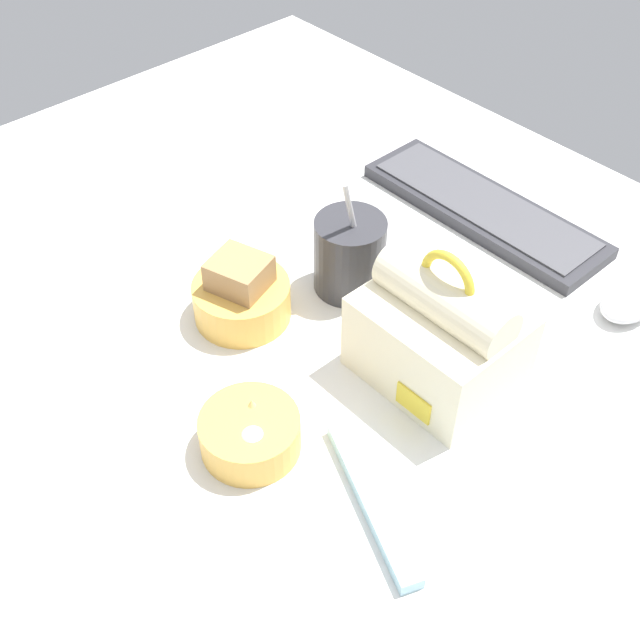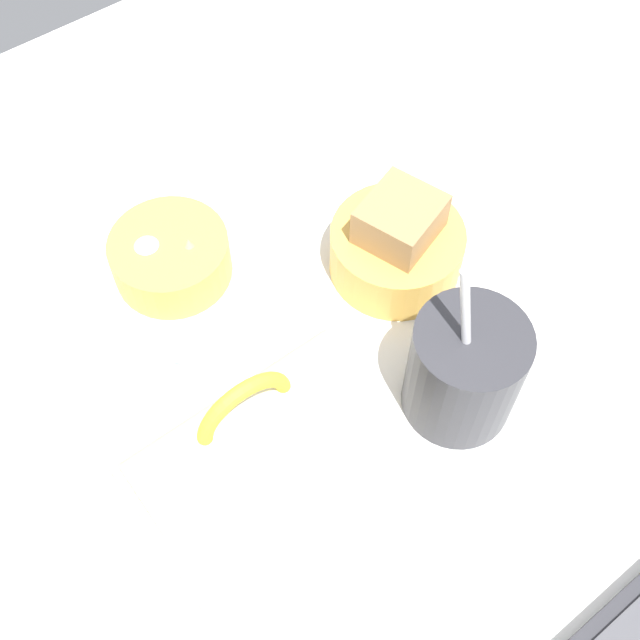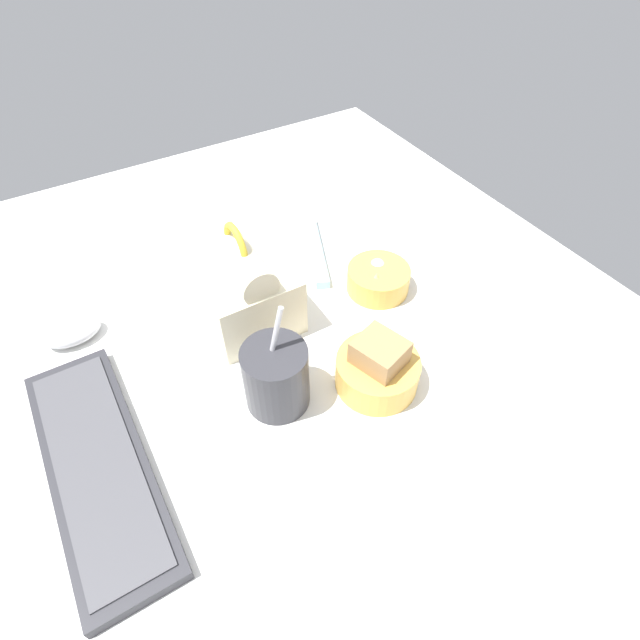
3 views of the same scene
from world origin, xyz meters
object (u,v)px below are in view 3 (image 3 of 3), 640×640
computer_mouse (72,332)px  chopstick_case (315,250)px  bento_bowl_snacks (378,279)px  keyboard (98,465)px  lunch_bag (242,285)px  soup_cup (276,376)px  bento_bowl_sandwich (378,369)px

computer_mouse → chopstick_case: computer_mouse is taller
bento_bowl_snacks → computer_mouse: bento_bowl_snacks is taller
keyboard → chopstick_case: keyboard is taller
lunch_bag → chopstick_case: size_ratio=0.93×
chopstick_case → soup_cup: bearing=140.3°
keyboard → bento_bowl_sandwich: size_ratio=3.06×
keyboard → soup_cup: bearing=-94.7°
computer_mouse → keyboard: bearing=174.9°
bento_bowl_snacks → computer_mouse: 49.62cm
keyboard → computer_mouse: size_ratio=4.16×
soup_cup → computer_mouse: soup_cup is taller
lunch_bag → chopstick_case: 20.01cm
lunch_bag → soup_cup: (-17.46, 3.22, -1.11)cm
bento_bowl_snacks → chopstick_case: size_ratio=0.56×
keyboard → chopstick_case: bearing=-62.9°
soup_cup → bento_bowl_sandwich: 14.39cm
bento_bowl_sandwich → chopstick_case: 30.88cm
keyboard → bento_bowl_sandwich: 38.39cm
keyboard → bento_bowl_snacks: 50.37cm
keyboard → soup_cup: (-2.00, -24.30, 4.24)cm
soup_cup → keyboard: bearing=85.3°
bento_bowl_snacks → computer_mouse: size_ratio=1.21×
lunch_bag → bento_bowl_sandwich: size_ratio=1.49×
keyboard → chopstick_case: (23.10, -45.16, -0.22)cm
lunch_bag → soup_cup: size_ratio=1.05×
keyboard → computer_mouse: bearing=-5.1°
bento_bowl_sandwich → chopstick_case: bento_bowl_sandwich is taller
lunch_bag → soup_cup: bearing=169.6°
soup_cup → bento_bowl_sandwich: soup_cup is taller
bento_bowl_sandwich → chopstick_case: (29.87, -7.43, -2.43)cm
soup_cup → bento_bowl_snacks: 27.80cm
chopstick_case → bento_bowl_snacks: bearing=-162.5°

